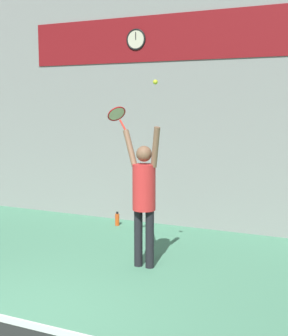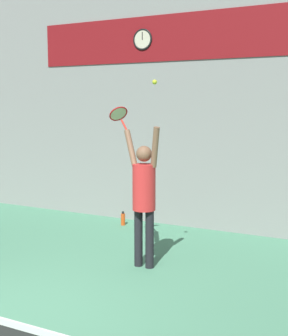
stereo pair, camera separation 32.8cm
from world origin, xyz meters
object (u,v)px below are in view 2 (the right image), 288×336
object	(u,v)px
tennis_ball	(155,82)
scoreboard_clock	(143,39)
tennis_player	(144,193)
tennis_racket	(119,115)
water_bottle	(123,219)

from	to	relation	value
tennis_ball	scoreboard_clock	bearing A→B (deg)	120.80
tennis_player	tennis_racket	size ratio (longest dim) A/B	4.98
tennis_player	tennis_ball	distance (m)	1.65
tennis_racket	water_bottle	xyz separation A→B (m)	(-0.92, 1.70, -2.18)
scoreboard_clock	tennis_ball	bearing A→B (deg)	-59.20
scoreboard_clock	water_bottle	distance (m)	3.70
tennis_player	tennis_ball	xyz separation A→B (m)	(0.24, -0.12, 1.63)
tennis_racket	tennis_ball	distance (m)	1.09
scoreboard_clock	tennis_racket	size ratio (longest dim) A/B	0.99
scoreboard_clock	tennis_ball	size ratio (longest dim) A/B	6.15
scoreboard_clock	tennis_racket	distance (m)	2.72
water_bottle	tennis_player	bearing A→B (deg)	-52.83
tennis_racket	tennis_ball	xyz separation A→B (m)	(0.86, -0.46, 0.48)
tennis_player	tennis_ball	bearing A→B (deg)	-27.71
scoreboard_clock	tennis_player	bearing A→B (deg)	-62.02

